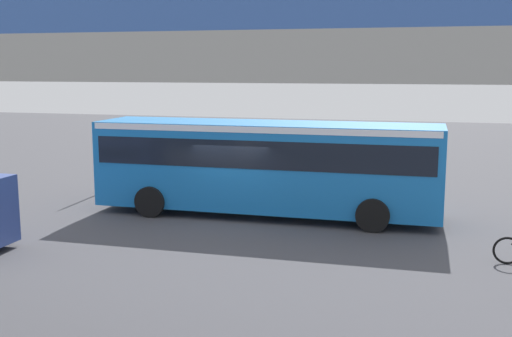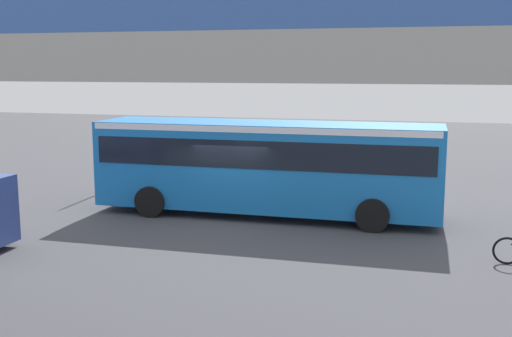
% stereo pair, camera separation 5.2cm
% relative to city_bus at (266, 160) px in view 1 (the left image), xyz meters
% --- Properties ---
extents(ground, '(80.00, 80.00, 0.00)m').
position_rel_city_bus_xyz_m(ground, '(0.86, 0.61, -1.88)').
color(ground, '#424247').
extents(city_bus, '(11.54, 2.85, 3.15)m').
position_rel_city_bus_xyz_m(city_bus, '(0.00, 0.00, 0.00)').
color(city_bus, '#196BB7').
rests_on(city_bus, ground).
extents(pedestrian, '(0.38, 0.38, 1.79)m').
position_rel_city_bus_xyz_m(pedestrian, '(0.56, -2.66, -1.00)').
color(pedestrian, '#2D2D38').
rests_on(pedestrian, ground).
extents(traffic_sign, '(0.08, 0.60, 2.80)m').
position_rel_city_bus_xyz_m(traffic_sign, '(7.28, -2.02, 0.01)').
color(traffic_sign, slate).
rests_on(traffic_sign, ground).
extents(lane_dash_leftmost, '(2.00, 0.20, 0.01)m').
position_rel_city_bus_xyz_m(lane_dash_leftmost, '(-3.14, -1.56, -1.88)').
color(lane_dash_leftmost, silver).
rests_on(lane_dash_leftmost, ground).
extents(lane_dash_left, '(2.00, 0.20, 0.01)m').
position_rel_city_bus_xyz_m(lane_dash_left, '(0.86, -1.56, -1.88)').
color(lane_dash_left, silver).
rests_on(lane_dash_left, ground).
extents(lane_dash_centre, '(2.00, 0.20, 0.01)m').
position_rel_city_bus_xyz_m(lane_dash_centre, '(4.86, -1.56, -1.88)').
color(lane_dash_centre, silver).
rests_on(lane_dash_centre, ground).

